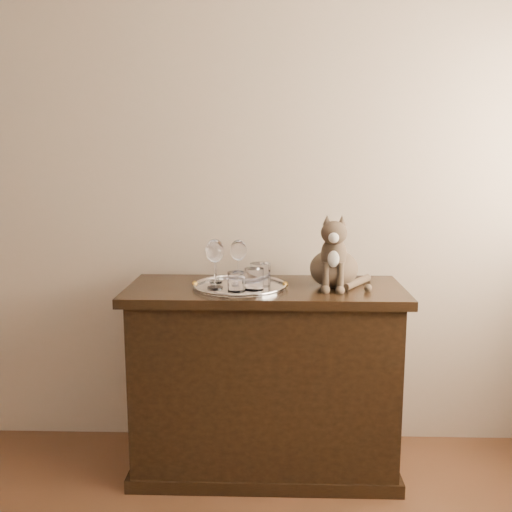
{
  "coord_description": "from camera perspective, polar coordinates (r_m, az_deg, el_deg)",
  "views": [
    {
      "loc": [
        0.64,
        -0.48,
        1.41
      ],
      "look_at": [
        0.56,
        1.95,
        0.98
      ],
      "focal_mm": 40.0,
      "sensor_mm": 36.0,
      "label": 1
    }
  ],
  "objects": [
    {
      "name": "sideboard",
      "position": [
        2.61,
        0.88,
        -12.22
      ],
      "size": [
        1.2,
        0.5,
        0.85
      ],
      "primitive_type": null,
      "color": "black",
      "rests_on": "ground"
    },
    {
      "name": "cat",
      "position": [
        2.47,
        7.84,
        0.61
      ],
      "size": [
        0.36,
        0.34,
        0.32
      ],
      "primitive_type": null,
      "rotation": [
        0.0,
        0.0,
        -0.13
      ],
      "color": "brown",
      "rests_on": "sideboard"
    },
    {
      "name": "tumbler_a",
      "position": [
        2.38,
        -0.19,
        -2.32
      ],
      "size": [
        0.08,
        0.08,
        0.09
      ],
      "primitive_type": "cylinder",
      "color": "white",
      "rests_on": "tray"
    },
    {
      "name": "tray",
      "position": [
        2.45,
        -1.61,
        -3.13
      ],
      "size": [
        0.4,
        0.4,
        0.01
      ],
      "primitive_type": "cylinder",
      "color": "silver",
      "rests_on": "sideboard"
    },
    {
      "name": "tumbler_c",
      "position": [
        2.44,
        0.42,
        -1.89
      ],
      "size": [
        0.09,
        0.09,
        0.1
      ],
      "primitive_type": "cylinder",
      "color": "white",
      "rests_on": "tray"
    },
    {
      "name": "wall_back",
      "position": [
        2.8,
        -11.47,
        8.53
      ],
      "size": [
        4.0,
        0.1,
        2.7
      ],
      "primitive_type": "cube",
      "color": "tan",
      "rests_on": "ground"
    },
    {
      "name": "wine_glass_a",
      "position": [
        2.52,
        -4.05,
        -0.57
      ],
      "size": [
        0.07,
        0.07,
        0.18
      ],
      "primitive_type": null,
      "color": "silver",
      "rests_on": "tray"
    },
    {
      "name": "wine_glass_c",
      "position": [
        2.4,
        -4.14,
        -0.77
      ],
      "size": [
        0.08,
        0.08,
        0.21
      ],
      "primitive_type": null,
      "color": "silver",
      "rests_on": "tray"
    },
    {
      "name": "tumbler_b",
      "position": [
        2.35,
        -1.99,
        -2.59
      ],
      "size": [
        0.07,
        0.07,
        0.08
      ],
      "primitive_type": "cylinder",
      "color": "white",
      "rests_on": "tray"
    },
    {
      "name": "wine_glass_b",
      "position": [
        2.49,
        -1.77,
        -0.56
      ],
      "size": [
        0.07,
        0.07,
        0.19
      ],
      "primitive_type": null,
      "color": "white",
      "rests_on": "tray"
    }
  ]
}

